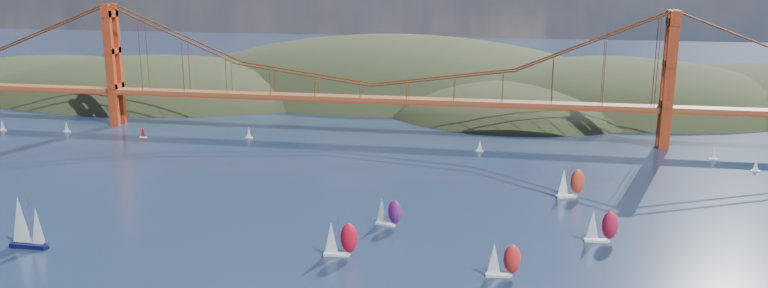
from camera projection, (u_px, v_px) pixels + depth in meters
The scene contains 15 objects.
headlands at pixel (487, 120), 414.36m from camera, with size 725.00×225.00×96.00m.
bridge at pixel (369, 61), 317.83m from camera, with size 552.00×12.00×55.00m.
sloop_navy at pixel (25, 223), 197.16m from camera, with size 10.07×5.66×15.73m.
racer_0 at pixel (340, 238), 191.99m from camera, with size 8.95×3.82×10.17m.
racer_1 at pixel (503, 259), 179.46m from camera, with size 8.35×3.63×9.48m.
racer_2 at pixel (601, 226), 201.55m from camera, with size 8.67×3.57×9.95m.
racer_3 at pixel (570, 183), 239.29m from camera, with size 9.35×6.09×10.45m.
racer_rwb at pixel (388, 211), 213.96m from camera, with size 8.12×4.79×9.10m.
distant_boat_0 at pixel (2, 125), 333.03m from camera, with size 3.00×2.00×4.70m.
distant_boat_1 at pixel (66, 127), 330.15m from camera, with size 3.00×2.00×4.70m.
distant_boat_2 at pixel (143, 132), 319.74m from camera, with size 3.00×2.00×4.70m.
distant_boat_3 at pixel (249, 133), 318.86m from camera, with size 3.00×2.00×4.70m.
distant_boat_4 at pixel (714, 154), 284.33m from camera, with size 3.00×2.00×4.70m.
distant_boat_5 at pixel (756, 165), 268.78m from camera, with size 3.00×2.00×4.70m.
distant_boat_8 at pixel (480, 145), 297.01m from camera, with size 3.00×2.00×4.70m.
Camera 1 is at (61.34, -130.67, 74.83)m, focal length 35.00 mm.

